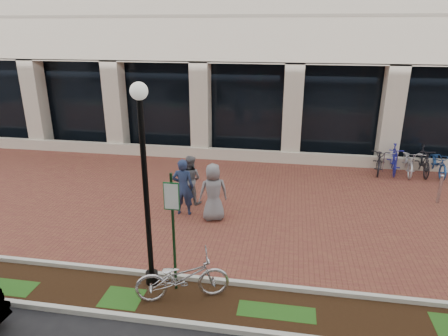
% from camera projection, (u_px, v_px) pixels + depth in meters
% --- Properties ---
extents(ground, '(120.00, 120.00, 0.00)m').
position_uv_depth(ground, '(228.00, 202.00, 13.46)').
color(ground, black).
rests_on(ground, ground).
extents(brick_plaza, '(40.00, 9.00, 0.01)m').
position_uv_depth(brick_plaza, '(228.00, 202.00, 13.46)').
color(brick_plaza, brown).
rests_on(brick_plaza, ground).
extents(planting_strip, '(40.00, 1.50, 0.01)m').
position_uv_depth(planting_strip, '(188.00, 301.00, 8.58)').
color(planting_strip, black).
rests_on(planting_strip, ground).
extents(curb_plaza_side, '(40.00, 0.12, 0.12)m').
position_uv_depth(curb_plaza_side, '(196.00, 279.00, 9.26)').
color(curb_plaza_side, beige).
rests_on(curb_plaza_side, ground).
extents(curb_street_side, '(40.00, 0.12, 0.12)m').
position_uv_depth(curb_street_side, '(179.00, 323.00, 7.87)').
color(curb_street_side, beige).
rests_on(curb_street_side, ground).
extents(parking_sign, '(0.34, 0.07, 2.78)m').
position_uv_depth(parking_sign, '(173.00, 220.00, 8.42)').
color(parking_sign, '#133518').
rests_on(parking_sign, ground).
extents(lamppost, '(0.36, 0.36, 4.59)m').
position_uv_depth(lamppost, '(145.00, 179.00, 8.34)').
color(lamppost, black).
rests_on(lamppost, ground).
extents(locked_bicycle, '(2.14, 1.34, 1.06)m').
position_uv_depth(locked_bicycle, '(182.00, 277.00, 8.52)').
color(locked_bicycle, '#BBBBC0').
rests_on(locked_bicycle, ground).
extents(pedestrian_left, '(0.70, 0.49, 1.82)m').
position_uv_depth(pedestrian_left, '(183.00, 187.00, 12.32)').
color(pedestrian_left, navy).
rests_on(pedestrian_left, ground).
extents(pedestrian_mid, '(0.93, 0.80, 1.65)m').
position_uv_depth(pedestrian_mid, '(190.00, 179.00, 13.18)').
color(pedestrian_mid, slate).
rests_on(pedestrian_mid, ground).
extents(pedestrian_right, '(1.02, 0.85, 1.79)m').
position_uv_depth(pedestrian_right, '(213.00, 192.00, 11.97)').
color(pedestrian_right, slate).
rests_on(pedestrian_right, ground).
extents(bollard, '(0.12, 0.12, 1.02)m').
position_uv_depth(bollard, '(440.00, 189.00, 13.23)').
color(bollard, '#AEADB2').
rests_on(bollard, ground).
extents(bike_rack_cluster, '(3.08, 2.05, 1.14)m').
position_uv_depth(bike_rack_cluster, '(408.00, 161.00, 15.91)').
color(bike_rack_cluster, black).
rests_on(bike_rack_cluster, ground).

